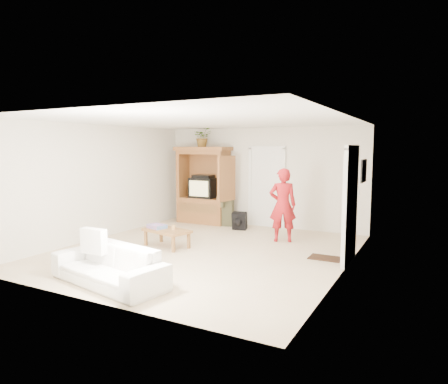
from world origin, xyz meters
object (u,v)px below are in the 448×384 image
object	(u,v)px
armoire	(204,190)
man	(283,205)
sofa	(109,265)
coffee_table	(167,232)

from	to	relation	value
armoire	man	size ratio (longest dim) A/B	1.28
armoire	sofa	distance (m)	5.22
armoire	sofa	size ratio (longest dim) A/B	1.05
armoire	coffee_table	world-z (taller)	armoire
sofa	man	bearing A→B (deg)	81.20
sofa	coffee_table	distance (m)	2.36
man	sofa	bearing A→B (deg)	46.70
coffee_table	armoire	bearing A→B (deg)	117.92
man	coffee_table	world-z (taller)	man
man	sofa	world-z (taller)	man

